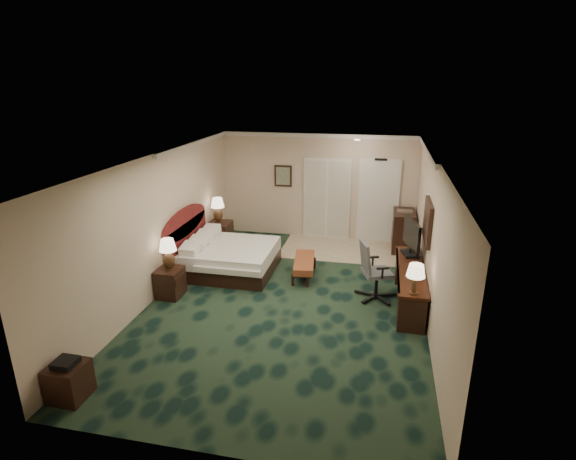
% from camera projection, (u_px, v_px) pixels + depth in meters
% --- Properties ---
extents(floor, '(5.00, 7.50, 0.00)m').
position_uv_depth(floor, '(287.00, 301.00, 8.50)').
color(floor, black).
rests_on(floor, ground).
extents(ceiling, '(5.00, 7.50, 0.00)m').
position_uv_depth(ceiling, '(287.00, 159.00, 7.63)').
color(ceiling, silver).
rests_on(ceiling, wall_back).
extents(wall_back, '(5.00, 0.00, 2.70)m').
position_uv_depth(wall_back, '(318.00, 187.00, 11.54)').
color(wall_back, beige).
rests_on(wall_back, ground).
extents(wall_front, '(5.00, 0.00, 2.70)m').
position_uv_depth(wall_front, '(212.00, 352.00, 4.59)').
color(wall_front, beige).
rests_on(wall_front, ground).
extents(wall_left, '(0.00, 7.50, 2.70)m').
position_uv_depth(wall_left, '(159.00, 225.00, 8.55)').
color(wall_left, beige).
rests_on(wall_left, ground).
extents(wall_right, '(0.00, 7.50, 2.70)m').
position_uv_depth(wall_right, '(432.00, 244.00, 7.58)').
color(wall_right, beige).
rests_on(wall_right, ground).
extents(crown_molding, '(5.00, 7.50, 0.10)m').
position_uv_depth(crown_molding, '(287.00, 162.00, 7.65)').
color(crown_molding, silver).
rests_on(crown_molding, wall_back).
extents(tile_patch, '(3.20, 1.70, 0.01)m').
position_uv_depth(tile_patch, '(348.00, 250.00, 11.01)').
color(tile_patch, '#C4AC89').
rests_on(tile_patch, ground).
extents(headboard, '(0.12, 2.00, 1.40)m').
position_uv_depth(headboard, '(187.00, 239.00, 9.68)').
color(headboard, '#521815').
rests_on(headboard, ground).
extents(entry_door, '(1.02, 0.06, 2.18)m').
position_uv_depth(entry_door, '(378.00, 201.00, 11.31)').
color(entry_door, silver).
rests_on(entry_door, ground).
extents(closet_doors, '(1.20, 0.06, 2.10)m').
position_uv_depth(closet_doors, '(327.00, 199.00, 11.55)').
color(closet_doors, silver).
rests_on(closet_doors, ground).
extents(wall_art, '(0.45, 0.06, 0.55)m').
position_uv_depth(wall_art, '(283.00, 176.00, 11.60)').
color(wall_art, '#53665A').
rests_on(wall_art, wall_back).
extents(wall_mirror, '(0.05, 0.95, 0.75)m').
position_uv_depth(wall_mirror, '(428.00, 222.00, 8.08)').
color(wall_mirror, white).
rests_on(wall_mirror, wall_right).
extents(bed, '(1.84, 1.70, 0.58)m').
position_uv_depth(bed, '(231.00, 258.00, 9.73)').
color(bed, silver).
rests_on(bed, ground).
extents(nightstand_near, '(0.45, 0.51, 0.56)m').
position_uv_depth(nightstand_near, '(170.00, 282.00, 8.62)').
color(nightstand_near, black).
rests_on(nightstand_near, ground).
extents(nightstand_far, '(0.52, 0.60, 0.65)m').
position_uv_depth(nightstand_far, '(220.00, 235.00, 11.07)').
color(nightstand_far, black).
rests_on(nightstand_far, ground).
extents(lamp_near, '(0.34, 0.34, 0.61)m').
position_uv_depth(lamp_near, '(168.00, 254.00, 8.43)').
color(lamp_near, '#31200F').
rests_on(lamp_near, nightstand_near).
extents(lamp_far, '(0.37, 0.37, 0.61)m').
position_uv_depth(lamp_far, '(218.00, 210.00, 10.89)').
color(lamp_far, '#31200F').
rests_on(lamp_far, nightstand_far).
extents(bed_bench, '(0.54, 1.20, 0.39)m').
position_uv_depth(bed_bench, '(304.00, 268.00, 9.48)').
color(bed_bench, maroon).
rests_on(bed_bench, ground).
extents(side_table, '(0.46, 0.46, 0.49)m').
position_uv_depth(side_table, '(69.00, 381.00, 5.87)').
color(side_table, black).
rests_on(side_table, ground).
extents(desk, '(0.50, 2.34, 0.67)m').
position_uv_depth(desk, '(409.00, 285.00, 8.37)').
color(desk, black).
rests_on(desk, ground).
extents(tv, '(0.30, 0.91, 0.72)m').
position_uv_depth(tv, '(412.00, 238.00, 8.79)').
color(tv, black).
rests_on(tv, desk).
extents(desk_lamp, '(0.33, 0.33, 0.53)m').
position_uv_depth(desk_lamp, '(415.00, 279.00, 7.22)').
color(desk_lamp, '#31200F').
rests_on(desk_lamp, desk).
extents(desk_chair, '(0.84, 0.82, 1.14)m').
position_uv_depth(desk_chair, '(377.00, 270.00, 8.45)').
color(desk_chair, '#4A4B53').
rests_on(desk_chair, ground).
extents(minibar, '(0.51, 0.92, 0.97)m').
position_uv_depth(minibar, '(403.00, 231.00, 10.88)').
color(minibar, black).
rests_on(minibar, ground).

